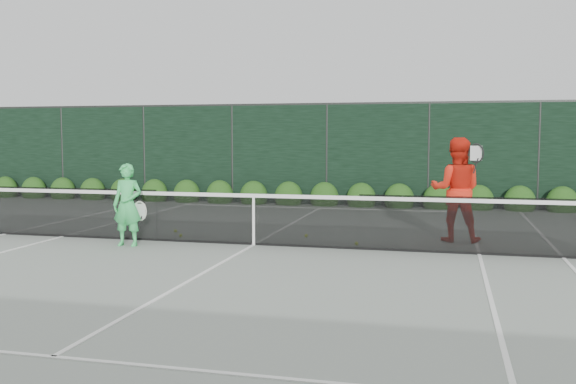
# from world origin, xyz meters

# --- Properties ---
(ground) EXTENTS (80.00, 80.00, 0.00)m
(ground) POSITION_xyz_m (0.00, 0.00, 0.00)
(ground) COLOR gray
(ground) RESTS_ON ground
(tennis_net) EXTENTS (12.90, 0.10, 1.07)m
(tennis_net) POSITION_xyz_m (-0.02, 0.00, 0.53)
(tennis_net) COLOR black
(tennis_net) RESTS_ON ground
(player_woman) EXTENTS (0.64, 0.39, 1.56)m
(player_woman) POSITION_xyz_m (-2.28, -0.64, 0.78)
(player_woman) COLOR #3ED468
(player_woman) RESTS_ON ground
(player_man) EXTENTS (1.01, 0.80, 2.04)m
(player_man) POSITION_xyz_m (3.72, 1.39, 1.02)
(player_man) COLOR red
(player_man) RESTS_ON ground
(court_lines) EXTENTS (11.03, 23.83, 0.01)m
(court_lines) POSITION_xyz_m (0.00, 0.00, 0.01)
(court_lines) COLOR white
(court_lines) RESTS_ON ground
(windscreen_fence) EXTENTS (32.00, 21.07, 3.06)m
(windscreen_fence) POSITION_xyz_m (0.00, -2.71, 1.51)
(windscreen_fence) COLOR black
(windscreen_fence) RESTS_ON ground
(hedge_row) EXTENTS (31.66, 0.65, 0.94)m
(hedge_row) POSITION_xyz_m (-0.00, 7.15, 0.23)
(hedge_row) COLOR #12360E
(hedge_row) RESTS_ON ground
(tennis_balls) EXTENTS (4.84, 0.77, 0.07)m
(tennis_balls) POSITION_xyz_m (-0.81, 0.79, 0.03)
(tennis_balls) COLOR #CFF235
(tennis_balls) RESTS_ON ground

